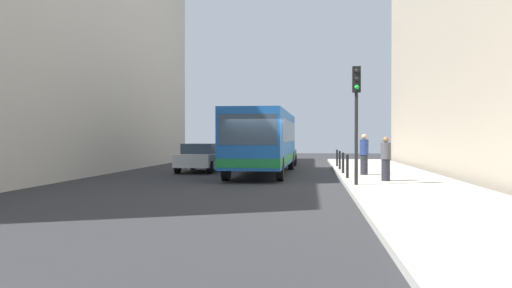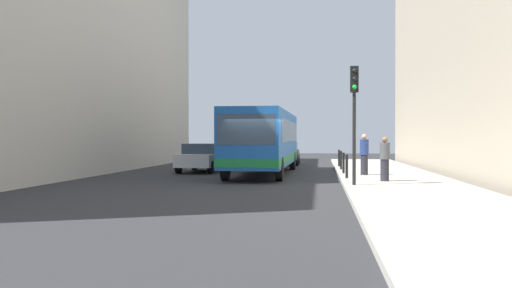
{
  "view_description": "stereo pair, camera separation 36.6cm",
  "coord_description": "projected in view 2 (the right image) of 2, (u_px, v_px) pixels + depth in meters",
  "views": [
    {
      "loc": [
        2.03,
        -20.49,
        1.78
      ],
      "look_at": [
        -0.48,
        2.78,
        1.5
      ],
      "focal_mm": 36.64,
      "sensor_mm": 36.0,
      "label": 1
    },
    {
      "loc": [
        2.39,
        -20.45,
        1.78
      ],
      "look_at": [
        -0.48,
        2.78,
        1.5
      ],
      "focal_mm": 36.64,
      "sensor_mm": 36.0,
      "label": 2
    }
  ],
  "objects": [
    {
      "name": "ground_plane",
      "position": [
        259.0,
        183.0,
        20.61
      ],
      "size": [
        80.0,
        80.0,
        0.0
      ],
      "primitive_type": "plane",
      "color": "#2D2D30"
    },
    {
      "name": "sidewalk",
      "position": [
        400.0,
        182.0,
        19.95
      ],
      "size": [
        4.4,
        40.0,
        0.15
      ],
      "primitive_type": "cube",
      "color": "#ADA89E",
      "rests_on": "ground"
    },
    {
      "name": "building_left",
      "position": [
        39.0,
        40.0,
        25.91
      ],
      "size": [
        7.0,
        32.0,
        13.32
      ],
      "primitive_type": "cube",
      "color": "#BCB7AD",
      "rests_on": "ground"
    },
    {
      "name": "bus",
      "position": [
        264.0,
        139.0,
        25.48
      ],
      "size": [
        2.7,
        11.06,
        3.0
      ],
      "rotation": [
        0.0,
        0.0,
        3.13
      ],
      "color": "#19519E",
      "rests_on": "ground"
    },
    {
      "name": "car_beside_bus",
      "position": [
        202.0,
        157.0,
        27.4
      ],
      "size": [
        1.95,
        4.44,
        1.48
      ],
      "rotation": [
        0.0,
        0.0,
        3.12
      ],
      "color": "silver",
      "rests_on": "ground"
    },
    {
      "name": "car_behind_bus",
      "position": [
        285.0,
        153.0,
        34.56
      ],
      "size": [
        1.91,
        4.42,
        1.48
      ],
      "rotation": [
        0.0,
        0.0,
        3.15
      ],
      "color": "black",
      "rests_on": "ground"
    },
    {
      "name": "traffic_light",
      "position": [
        354.0,
        102.0,
        17.99
      ],
      "size": [
        0.28,
        0.33,
        4.1
      ],
      "color": "black",
      "rests_on": "sidewalk"
    },
    {
      "name": "bollard_near",
      "position": [
        347.0,
        166.0,
        21.08
      ],
      "size": [
        0.11,
        0.11,
        0.95
      ],
      "primitive_type": "cylinder",
      "color": "black",
      "rests_on": "sidewalk"
    },
    {
      "name": "bollard_mid",
      "position": [
        344.0,
        163.0,
        24.02
      ],
      "size": [
        0.11,
        0.11,
        0.95
      ],
      "primitive_type": "cylinder",
      "color": "black",
      "rests_on": "sidewalk"
    },
    {
      "name": "bollard_far",
      "position": [
        341.0,
        160.0,
        26.96
      ],
      "size": [
        0.11,
        0.11,
        0.95
      ],
      "primitive_type": "cylinder",
      "color": "black",
      "rests_on": "sidewalk"
    },
    {
      "name": "bollard_farthest",
      "position": [
        339.0,
        158.0,
        29.9
      ],
      "size": [
        0.11,
        0.11,
        0.95
      ],
      "primitive_type": "cylinder",
      "color": "black",
      "rests_on": "sidewalk"
    },
    {
      "name": "pedestrian_near_signal",
      "position": [
        385.0,
        159.0,
        19.65
      ],
      "size": [
        0.38,
        0.38,
        1.68
      ],
      "rotation": [
        0.0,
        0.0,
        6.25
      ],
      "color": "#26262D",
      "rests_on": "sidewalk"
    },
    {
      "name": "pedestrian_mid_sidewalk",
      "position": [
        364.0,
        154.0,
        22.93
      ],
      "size": [
        0.38,
        0.38,
        1.8
      ],
      "rotation": [
        0.0,
        0.0,
        5.28
      ],
      "color": "#26262D",
      "rests_on": "sidewalk"
    }
  ]
}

